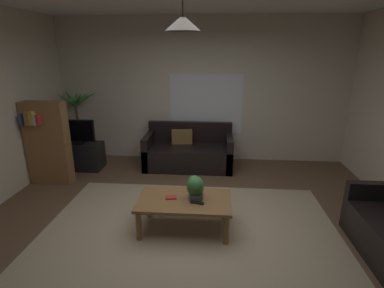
{
  "coord_description": "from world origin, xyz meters",
  "views": [
    {
      "loc": [
        0.28,
        -3.24,
        2.18
      ],
      "look_at": [
        0.0,
        0.3,
        1.05
      ],
      "focal_mm": 27.67,
      "sensor_mm": 36.0,
      "label": 1
    }
  ],
  "objects": [
    {
      "name": "floor",
      "position": [
        0.0,
        0.0,
        -0.01
      ],
      "size": [
        5.72,
        5.28,
        0.02
      ],
      "primitive_type": "cube",
      "color": "brown",
      "rests_on": "ground"
    },
    {
      "name": "rug",
      "position": [
        0.0,
        -0.2,
        0.0
      ],
      "size": [
        3.72,
        2.9,
        0.01
      ],
      "primitive_type": "cube",
      "color": "tan",
      "rests_on": "ground"
    },
    {
      "name": "wall_back",
      "position": [
        0.0,
        2.67,
        1.41
      ],
      "size": [
        5.84,
        0.06,
        2.81
      ],
      "primitive_type": "cube",
      "color": "beige",
      "rests_on": "ground"
    },
    {
      "name": "window_pane",
      "position": [
        0.09,
        2.64,
        1.15
      ],
      "size": [
        1.44,
        0.01,
        1.19
      ],
      "primitive_type": "cube",
      "color": "white"
    },
    {
      "name": "couch_under_window",
      "position": [
        -0.21,
        2.17,
        0.27
      ],
      "size": [
        1.67,
        0.83,
        0.82
      ],
      "color": "black",
      "rests_on": "ground"
    },
    {
      "name": "coffee_table",
      "position": [
        -0.07,
        0.02,
        0.35
      ],
      "size": [
        1.15,
        0.67,
        0.41
      ],
      "color": "olive",
      "rests_on": "ground"
    },
    {
      "name": "book_on_table_0",
      "position": [
        -0.24,
        0.04,
        0.42
      ],
      "size": [
        0.15,
        0.12,
        0.02
      ],
      "primitive_type": "cube",
      "rotation": [
        0.0,
        0.0,
        0.18
      ],
      "color": "#B22D2D",
      "rests_on": "coffee_table"
    },
    {
      "name": "remote_on_table_0",
      "position": [
        0.09,
        -0.07,
        0.43
      ],
      "size": [
        0.17,
        0.08,
        0.02
      ],
      "primitive_type": "cube",
      "rotation": [
        0.0,
        0.0,
        1.34
      ],
      "color": "black",
      "rests_on": "coffee_table"
    },
    {
      "name": "potted_plant_on_table",
      "position": [
        0.06,
        0.04,
        0.59
      ],
      "size": [
        0.21,
        0.24,
        0.32
      ],
      "color": "#4C4C51",
      "rests_on": "coffee_table"
    },
    {
      "name": "tv_stand",
      "position": [
        -2.31,
        1.89,
        0.25
      ],
      "size": [
        0.9,
        0.44,
        0.5
      ],
      "primitive_type": "cube",
      "color": "black",
      "rests_on": "ground"
    },
    {
      "name": "tv",
      "position": [
        -2.31,
        1.87,
        0.74
      ],
      "size": [
        0.74,
        0.16,
        0.46
      ],
      "color": "black",
      "rests_on": "tv_stand"
    },
    {
      "name": "potted_palm_corner",
      "position": [
        -2.48,
        2.39,
        0.72
      ],
      "size": [
        0.86,
        0.86,
        1.48
      ],
      "color": "#B77051",
      "rests_on": "ground"
    },
    {
      "name": "bookshelf_corner",
      "position": [
        -2.49,
        1.24,
        0.72
      ],
      "size": [
        0.7,
        0.31,
        1.4
      ],
      "color": "olive",
      "rests_on": "ground"
    },
    {
      "name": "pendant_lamp",
      "position": [
        -0.07,
        0.02,
        2.45
      ],
      "size": [
        0.38,
        0.38,
        0.45
      ],
      "color": "black"
    }
  ]
}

